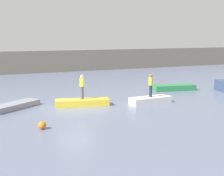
{
  "coord_description": "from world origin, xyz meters",
  "views": [
    {
      "loc": [
        -6.37,
        -20.43,
        5.04
      ],
      "look_at": [
        3.81,
        2.39,
        0.88
      ],
      "focal_mm": 50.64,
      "sensor_mm": 36.0,
      "label": 1
    }
  ],
  "objects_px": {
    "rowboat_grey": "(15,106)",
    "rowboat_white": "(150,100)",
    "rowboat_yellow": "(82,102)",
    "person_hiviz_shirt": "(82,86)",
    "mooring_buoy": "(42,125)",
    "person_yellow_shirt": "(151,84)",
    "rowboat_green": "(174,88)"
  },
  "relations": [
    {
      "from": "mooring_buoy",
      "to": "person_yellow_shirt",
      "type": "bearing_deg",
      "value": 20.75
    },
    {
      "from": "rowboat_white",
      "to": "person_yellow_shirt",
      "type": "xyz_separation_m",
      "value": [
        -0.0,
        0.0,
        1.22
      ]
    },
    {
      "from": "mooring_buoy",
      "to": "rowboat_green",
      "type": "bearing_deg",
      "value": 28.18
    },
    {
      "from": "rowboat_grey",
      "to": "rowboat_white",
      "type": "xyz_separation_m",
      "value": [
        9.54,
        -2.4,
        0.05
      ]
    },
    {
      "from": "rowboat_white",
      "to": "person_hiviz_shirt",
      "type": "xyz_separation_m",
      "value": [
        -4.95,
        1.29,
        1.22
      ]
    },
    {
      "from": "rowboat_grey",
      "to": "person_hiviz_shirt",
      "type": "bearing_deg",
      "value": -48.27
    },
    {
      "from": "person_hiviz_shirt",
      "to": "rowboat_grey",
      "type": "bearing_deg",
      "value": 166.44
    },
    {
      "from": "person_yellow_shirt",
      "to": "mooring_buoy",
      "type": "distance_m",
      "value": 9.51
    },
    {
      "from": "rowboat_grey",
      "to": "mooring_buoy",
      "type": "height_order",
      "value": "mooring_buoy"
    },
    {
      "from": "rowboat_yellow",
      "to": "person_hiviz_shirt",
      "type": "height_order",
      "value": "person_hiviz_shirt"
    },
    {
      "from": "person_hiviz_shirt",
      "to": "mooring_buoy",
      "type": "xyz_separation_m",
      "value": [
        -3.87,
        -4.63,
        -1.25
      ]
    },
    {
      "from": "rowboat_white",
      "to": "rowboat_green",
      "type": "bearing_deg",
      "value": 36.37
    },
    {
      "from": "rowboat_white",
      "to": "mooring_buoy",
      "type": "xyz_separation_m",
      "value": [
        -8.81,
        -3.34,
        -0.02
      ]
    },
    {
      "from": "rowboat_yellow",
      "to": "person_hiviz_shirt",
      "type": "xyz_separation_m",
      "value": [
        0.0,
        -0.0,
        1.22
      ]
    },
    {
      "from": "rowboat_yellow",
      "to": "person_hiviz_shirt",
      "type": "relative_size",
      "value": 2.19
    },
    {
      "from": "rowboat_grey",
      "to": "person_yellow_shirt",
      "type": "relative_size",
      "value": 2.16
    },
    {
      "from": "person_yellow_shirt",
      "to": "mooring_buoy",
      "type": "height_order",
      "value": "person_yellow_shirt"
    },
    {
      "from": "person_yellow_shirt",
      "to": "mooring_buoy",
      "type": "xyz_separation_m",
      "value": [
        -8.81,
        -3.34,
        -1.25
      ]
    },
    {
      "from": "person_yellow_shirt",
      "to": "rowboat_green",
      "type": "bearing_deg",
      "value": 39.1
    },
    {
      "from": "rowboat_grey",
      "to": "person_yellow_shirt",
      "type": "distance_m",
      "value": 9.92
    },
    {
      "from": "rowboat_grey",
      "to": "person_hiviz_shirt",
      "type": "relative_size",
      "value": 2.15
    },
    {
      "from": "rowboat_yellow",
      "to": "mooring_buoy",
      "type": "height_order",
      "value": "rowboat_yellow"
    },
    {
      "from": "rowboat_white",
      "to": "person_hiviz_shirt",
      "type": "distance_m",
      "value": 5.26
    },
    {
      "from": "rowboat_yellow",
      "to": "person_hiviz_shirt",
      "type": "distance_m",
      "value": 1.22
    },
    {
      "from": "person_hiviz_shirt",
      "to": "mooring_buoy",
      "type": "relative_size",
      "value": 3.97
    },
    {
      "from": "rowboat_grey",
      "to": "rowboat_green",
      "type": "distance_m",
      "value": 14.63
    },
    {
      "from": "rowboat_green",
      "to": "person_hiviz_shirt",
      "type": "distance_m",
      "value": 10.39
    },
    {
      "from": "rowboat_green",
      "to": "person_hiviz_shirt",
      "type": "xyz_separation_m",
      "value": [
        -9.94,
        -2.77,
        1.22
      ]
    },
    {
      "from": "rowboat_green",
      "to": "person_hiviz_shirt",
      "type": "relative_size",
      "value": 2.25
    },
    {
      "from": "person_hiviz_shirt",
      "to": "mooring_buoy",
      "type": "height_order",
      "value": "person_hiviz_shirt"
    },
    {
      "from": "person_hiviz_shirt",
      "to": "rowboat_green",
      "type": "bearing_deg",
      "value": 15.55
    },
    {
      "from": "person_yellow_shirt",
      "to": "person_hiviz_shirt",
      "type": "height_order",
      "value": "person_hiviz_shirt"
    }
  ]
}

